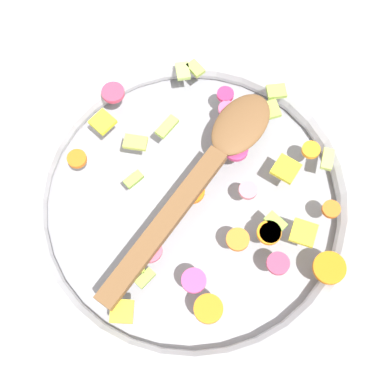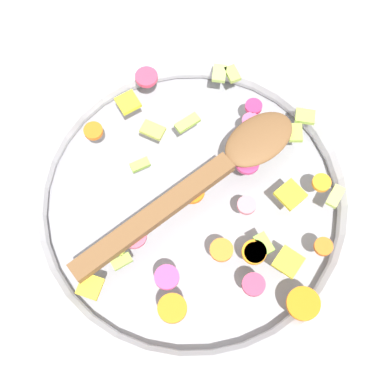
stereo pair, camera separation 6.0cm
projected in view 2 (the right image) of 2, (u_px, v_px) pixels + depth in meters
ground_plane at (192, 206)px, 0.65m from camera, size 4.00×4.00×0.00m
skillet at (192, 200)px, 0.63m from camera, size 0.44×0.44×0.05m
chopped_vegetables at (221, 201)px, 0.60m from camera, size 0.34×0.34×0.01m
wooden_spoon at (210, 175)px, 0.60m from camera, size 0.30×0.11×0.01m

